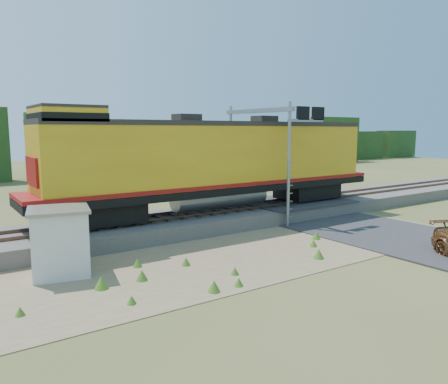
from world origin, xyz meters
TOP-DOWN VIEW (x-y plane):
  - ground at (0.00, 0.00)m, footprint 140.00×140.00m
  - ballast at (0.00, 6.00)m, footprint 70.00×5.00m
  - rails at (0.00, 6.00)m, footprint 70.00×1.54m
  - dirt_shoulder at (-2.00, 0.50)m, footprint 26.00×8.00m
  - road at (7.00, 0.74)m, footprint 7.00×66.00m
  - tree_line_north at (0.00, 38.00)m, footprint 130.00×3.00m
  - weed_clumps at (-3.50, 0.10)m, footprint 15.00×6.20m
  - locomotive at (0.84, 6.00)m, footprint 21.75×3.32m
  - shed at (-8.89, 1.93)m, footprint 2.60×2.60m
  - signal_gantry at (4.26, 5.34)m, footprint 2.78×6.20m

SIDE VIEW (x-z plane):
  - ground at x=0.00m, z-range 0.00..0.00m
  - weed_clumps at x=-3.50m, z-range -0.28..0.28m
  - dirt_shoulder at x=-2.00m, z-range 0.00..0.03m
  - road at x=7.00m, z-range -0.34..0.52m
  - ballast at x=0.00m, z-range 0.00..0.80m
  - rails at x=0.00m, z-range 0.80..0.96m
  - shed at x=-8.89m, z-range 0.02..2.60m
  - tree_line_north at x=0.00m, z-range -0.18..6.32m
  - locomotive at x=0.84m, z-range 0.92..6.54m
  - signal_gantry at x=4.26m, z-range 1.76..8.78m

